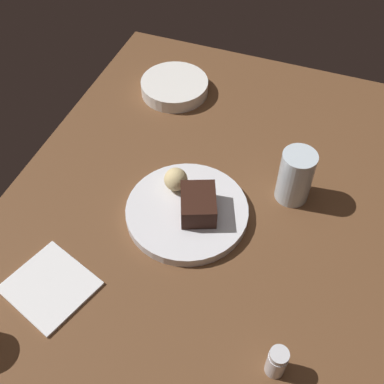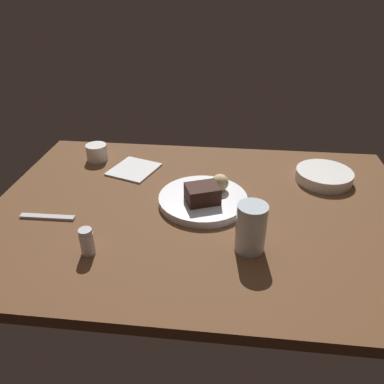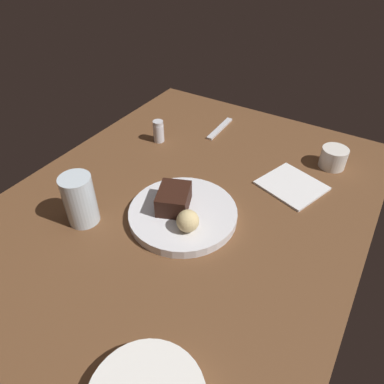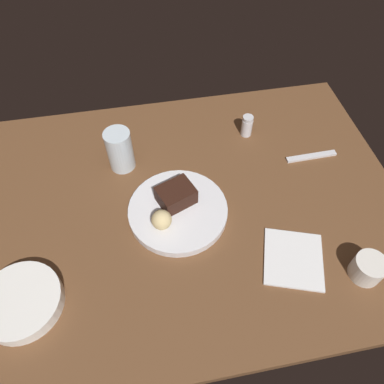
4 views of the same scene
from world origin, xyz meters
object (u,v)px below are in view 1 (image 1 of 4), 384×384
object	(u,v)px
side_bowl	(175,87)
water_glass	(295,176)
dessert_plate	(187,211)
bread_roll	(176,179)
chocolate_cake_slice	(198,206)
folded_napkin	(50,286)
salt_shaker	(277,362)

from	to	relation	value
side_bowl	water_glass	bearing A→B (deg)	56.60
dessert_plate	bread_roll	distance (cm)	7.06
chocolate_cake_slice	folded_napkin	xyz separation A→B (cm)	(24.25, -20.65, -4.31)
chocolate_cake_slice	water_glass	size ratio (longest dim) A/B	0.72
bread_roll	side_bowl	size ratio (longest dim) A/B	0.28
dessert_plate	water_glass	xyz separation A→B (cm)	(-12.60, 19.22, 5.05)
dessert_plate	folded_napkin	size ratio (longest dim) A/B	1.72
chocolate_cake_slice	bread_roll	xyz separation A→B (cm)	(-5.06, -6.90, 0.08)
chocolate_cake_slice	bread_roll	distance (cm)	8.56
water_glass	bread_roll	bearing A→B (deg)	-70.68
salt_shaker	chocolate_cake_slice	bearing A→B (deg)	-137.82
folded_napkin	side_bowl	bearing A→B (deg)	179.56
bread_roll	water_glass	distance (cm)	24.88
chocolate_cake_slice	side_bowl	distance (cm)	42.67
water_glass	folded_napkin	size ratio (longest dim) A/B	0.83
side_bowl	folded_napkin	distance (cm)	61.75
bread_roll	salt_shaker	distance (cm)	41.64
bread_roll	folded_napkin	xyz separation A→B (cm)	(29.31, -13.75, -4.39)
salt_shaker	folded_napkin	bearing A→B (deg)	-90.48
side_bowl	bread_roll	bearing A→B (deg)	22.27
dessert_plate	folded_napkin	world-z (taller)	dessert_plate
water_glass	chocolate_cake_slice	bearing A→B (deg)	-51.23
chocolate_cake_slice	salt_shaker	size ratio (longest dim) A/B	1.31
salt_shaker	side_bowl	world-z (taller)	salt_shaker
dessert_plate	folded_napkin	bearing A→B (deg)	-35.78
salt_shaker	water_glass	xyz separation A→B (cm)	(-37.88, -5.75, 2.80)
bread_roll	folded_napkin	bearing A→B (deg)	-25.14
folded_napkin	bread_roll	bearing A→B (deg)	154.86
chocolate_cake_slice	bread_roll	bearing A→B (deg)	-126.29
bread_roll	salt_shaker	bearing A→B (deg)	44.54
water_glass	folded_napkin	distance (cm)	53.16
dessert_plate	water_glass	distance (cm)	23.53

